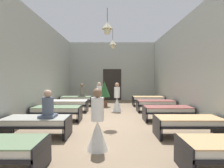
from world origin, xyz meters
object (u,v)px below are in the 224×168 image
at_px(bed_right_row_2, 167,110).
at_px(potted_plant, 104,91).
at_px(bed_right_row_1, 188,122).
at_px(patient_seated_primary, 48,107).
at_px(bed_left_row_2, 57,110).
at_px(patient_seated_secondary, 82,92).
at_px(bed_left_row_1, 36,122).
at_px(bed_right_row_4, 148,99).
at_px(bed_right_row_3, 155,103).
at_px(nurse_far_aisle, 99,99).
at_px(nurse_near_aisle, 117,101).
at_px(nurse_mid_aisle, 97,128).
at_px(bed_left_row_4, 76,99).
at_px(bed_left_row_3, 69,103).

distance_m(bed_right_row_2, potted_plant, 4.40).
bearing_deg(bed_right_row_1, patient_seated_primary, -179.57).
bearing_deg(bed_left_row_2, patient_seated_secondary, 84.77).
xyz_separation_m(bed_left_row_1, bed_right_row_4, (4.42, 5.70, 0.00)).
distance_m(bed_right_row_2, bed_right_row_3, 1.90).
bearing_deg(bed_left_row_1, bed_right_row_2, 23.25).
bearing_deg(nurse_far_aisle, bed_right_row_3, -139.04).
bearing_deg(bed_right_row_4, nurse_near_aisle, -137.53).
height_order(patient_seated_primary, potted_plant, potted_plant).
distance_m(nurse_far_aisle, potted_plant, 0.70).
bearing_deg(bed_left_row_2, potted_plant, 63.14).
relative_size(bed_right_row_1, bed_right_row_4, 1.00).
height_order(bed_left_row_2, nurse_mid_aisle, nurse_mid_aisle).
height_order(bed_right_row_2, nurse_far_aisle, nurse_far_aisle).
bearing_deg(bed_right_row_3, bed_left_row_4, 156.75).
distance_m(bed_left_row_4, potted_plant, 1.86).
bearing_deg(bed_left_row_4, bed_right_row_3, -23.25).
xyz_separation_m(bed_left_row_1, nurse_mid_aisle, (1.85, -0.93, 0.09)).
bearing_deg(bed_left_row_4, nurse_mid_aisle, -74.38).
bearing_deg(bed_left_row_2, bed_right_row_1, -23.25).
xyz_separation_m(bed_left_row_4, patient_seated_primary, (0.35, -5.73, 0.43)).
bearing_deg(nurse_far_aisle, patient_seated_secondary, 23.49).
height_order(bed_right_row_1, potted_plant, potted_plant).
bearing_deg(patient_seated_secondary, nurse_far_aisle, -37.42).
relative_size(bed_right_row_1, bed_left_row_3, 1.00).
xyz_separation_m(bed_right_row_4, patient_seated_primary, (-4.07, -5.73, 0.43)).
height_order(bed_right_row_1, bed_left_row_3, same).
xyz_separation_m(bed_right_row_4, patient_seated_secondary, (-4.07, 0.03, 0.43)).
relative_size(bed_left_row_1, bed_right_row_1, 1.00).
distance_m(bed_left_row_3, bed_right_row_3, 4.42).
xyz_separation_m(bed_left_row_3, potted_plant, (1.75, 1.55, 0.52)).
distance_m(patient_seated_secondary, potted_plant, 1.45).
bearing_deg(bed_right_row_3, bed_right_row_2, -90.00).
xyz_separation_m(bed_right_row_2, bed_right_row_3, (0.00, 1.90, 0.00)).
bearing_deg(nurse_near_aisle, patient_seated_secondary, -25.69).
height_order(nurse_far_aisle, patient_seated_primary, nurse_far_aisle).
xyz_separation_m(bed_right_row_1, nurse_mid_aisle, (-2.57, -0.93, 0.09)).
bearing_deg(bed_right_row_1, bed_left_row_4, 127.80).
xyz_separation_m(bed_left_row_2, bed_left_row_4, (0.00, 3.80, 0.00)).
xyz_separation_m(bed_left_row_2, nurse_near_aisle, (2.45, 2.00, 0.09)).
xyz_separation_m(bed_left_row_2, bed_right_row_4, (4.42, 3.80, 0.00)).
xyz_separation_m(bed_right_row_2, nurse_mid_aisle, (-2.57, -2.83, 0.09)).
distance_m(bed_left_row_1, nurse_far_aisle, 5.09).
height_order(bed_right_row_4, patient_seated_primary, patient_seated_primary).
xyz_separation_m(bed_right_row_1, bed_right_row_3, (0.00, 3.80, 0.00)).
distance_m(bed_right_row_2, nurse_near_aisle, 2.81).
xyz_separation_m(bed_left_row_2, potted_plant, (1.75, 3.45, 0.52)).
relative_size(bed_left_row_2, bed_right_row_3, 1.00).
relative_size(nurse_mid_aisle, potted_plant, 0.99).
bearing_deg(nurse_far_aisle, bed_left_row_3, 97.09).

